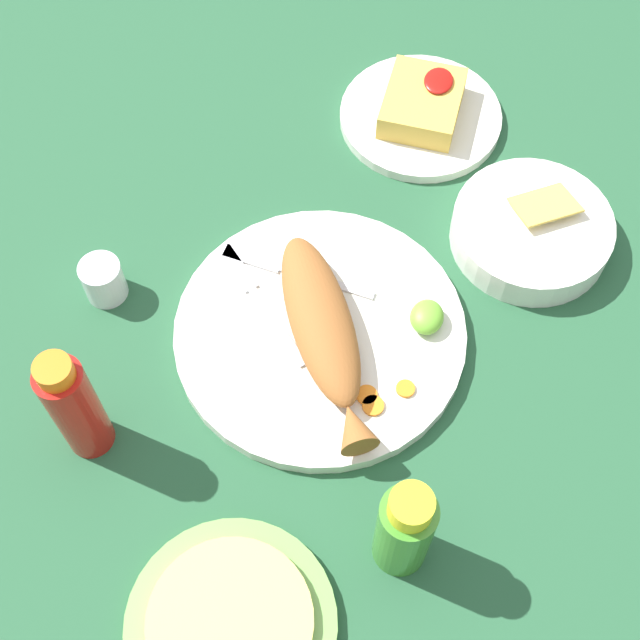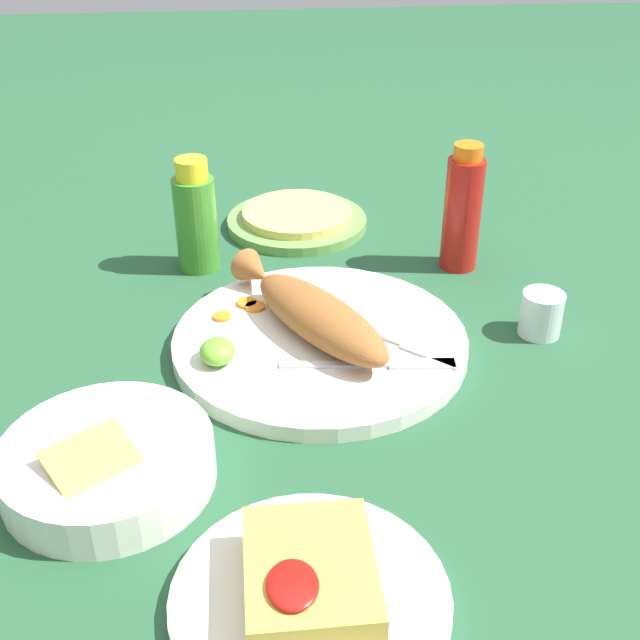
{
  "view_description": "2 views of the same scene",
  "coord_description": "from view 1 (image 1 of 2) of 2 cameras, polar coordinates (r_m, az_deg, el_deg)",
  "views": [
    {
      "loc": [
        -0.47,
        -0.13,
        0.89
      ],
      "look_at": [
        0.0,
        0.0,
        0.04
      ],
      "focal_mm": 50.0,
      "sensor_mm": 36.0,
      "label": 1
    },
    {
      "loc": [
        0.75,
        -0.08,
        0.5
      ],
      "look_at": [
        0.0,
        0.0,
        0.04
      ],
      "focal_mm": 45.0,
      "sensor_mm": 36.0,
      "label": 2
    }
  ],
  "objects": [
    {
      "name": "lime_wedge_main",
      "position": [
        1.0,
        6.86,
        0.19
      ],
      "size": [
        0.04,
        0.04,
        0.02
      ],
      "primitive_type": "ellipsoid",
      "color": "#6BB233",
      "rests_on": "main_plate"
    },
    {
      "name": "hot_sauce_bottle_green",
      "position": [
        0.86,
        5.44,
        -13.19
      ],
      "size": [
        0.05,
        0.05,
        0.15
      ],
      "color": "#3D8428",
      "rests_on": "ground_plane"
    },
    {
      "name": "carrot_slice_far",
      "position": [
        0.96,
        5.49,
        -4.4
      ],
      "size": [
        0.02,
        0.02,
        0.0
      ],
      "primitive_type": "cylinder",
      "color": "orange",
      "rests_on": "main_plate"
    },
    {
      "name": "carrot_slice_near",
      "position": [
        0.95,
        3.42,
        -5.49
      ],
      "size": [
        0.02,
        0.02,
        0.0
      ],
      "primitive_type": "cylinder",
      "color": "orange",
      "rests_on": "main_plate"
    },
    {
      "name": "tortilla_plate",
      "position": [
        0.9,
        -5.5,
        -18.87
      ],
      "size": [
        0.2,
        0.2,
        0.01
      ],
      "primitive_type": "cylinder",
      "color": "#6B9E4C",
      "rests_on": "ground_plane"
    },
    {
      "name": "tortilla_stack",
      "position": [
        0.89,
        -5.57,
        -18.71
      ],
      "size": [
        0.16,
        0.16,
        0.01
      ],
      "primitive_type": "cylinder",
      "color": "#E0C666",
      "rests_on": "tortilla_plate"
    },
    {
      "name": "fried_fish",
      "position": [
        0.97,
        0.22,
        -0.62
      ],
      "size": [
        0.26,
        0.18,
        0.05
      ],
      "rotation": [
        0.0,
        0.0,
        0.53
      ],
      "color": "#935628",
      "rests_on": "main_plate"
    },
    {
      "name": "fork_near",
      "position": [
        1.02,
        -4.12,
        1.59
      ],
      "size": [
        0.14,
        0.14,
        0.0
      ],
      "rotation": [
        0.0,
        0.0,
        7.1
      ],
      "color": "silver",
      "rests_on": "main_plate"
    },
    {
      "name": "side_plate_fries",
      "position": [
        1.2,
        6.44,
        12.8
      ],
      "size": [
        0.21,
        0.21,
        0.01
      ],
      "primitive_type": "cylinder",
      "color": "silver",
      "rests_on": "ground_plane"
    },
    {
      "name": "main_plate",
      "position": [
        1.0,
        0.0,
        -0.82
      ],
      "size": [
        0.33,
        0.33,
        0.02
      ],
      "primitive_type": "cylinder",
      "color": "silver",
      "rests_on": "ground_plane"
    },
    {
      "name": "hot_sauce_bottle_red",
      "position": [
        0.92,
        -15.44,
        -5.36
      ],
      "size": [
        0.05,
        0.05,
        0.17
      ],
      "color": "#B21914",
      "rests_on": "ground_plane"
    },
    {
      "name": "carrot_slice_mid",
      "position": [
        0.96,
        3.01,
        -4.82
      ],
      "size": [
        0.02,
        0.02,
        0.0
      ],
      "primitive_type": "cylinder",
      "color": "orange",
      "rests_on": "main_plate"
    },
    {
      "name": "salt_cup",
      "position": [
        1.05,
        -13.66,
        2.4
      ],
      "size": [
        0.05,
        0.05,
        0.05
      ],
      "color": "silver",
      "rests_on": "ground_plane"
    },
    {
      "name": "fork_far",
      "position": [
        1.04,
        -2.08,
        3.24
      ],
      "size": [
        0.03,
        0.19,
        0.0
      ],
      "rotation": [
        0.0,
        0.0,
        7.76
      ],
      "color": "silver",
      "rests_on": "main_plate"
    },
    {
      "name": "fries_pile",
      "position": [
        1.19,
        6.6,
        13.66
      ],
      "size": [
        0.12,
        0.1,
        0.04
      ],
      "color": "gold",
      "rests_on": "side_plate_fries"
    },
    {
      "name": "ground_plane",
      "position": [
        1.01,
        0.0,
        -1.07
      ],
      "size": [
        4.0,
        4.0,
        0.0
      ],
      "primitive_type": "plane",
      "color": "#235133"
    },
    {
      "name": "guacamole_bowl",
      "position": [
        1.09,
        13.39,
        5.67
      ],
      "size": [
        0.19,
        0.19,
        0.05
      ],
      "color": "white",
      "rests_on": "ground_plane"
    }
  ]
}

